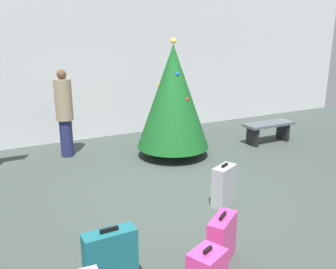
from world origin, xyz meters
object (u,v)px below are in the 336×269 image
object	(u,v)px
suitcase_3	(222,239)
suitcase_4	(111,262)
waiting_bench	(269,128)
traveller_0	(64,112)
suitcase_2	(224,185)
holiday_tree	(173,97)

from	to	relation	value
suitcase_3	suitcase_4	bearing A→B (deg)	176.34
suitcase_3	suitcase_4	distance (m)	1.27
waiting_bench	traveller_0	world-z (taller)	traveller_0
waiting_bench	suitcase_2	bearing A→B (deg)	-143.40
waiting_bench	suitcase_4	size ratio (longest dim) A/B	1.77
holiday_tree	suitcase_2	xyz separation A→B (m)	(-0.39, -2.30, -0.94)
traveller_0	suitcase_3	xyz separation A→B (m)	(0.73, -4.43, -0.68)
traveller_0	suitcase_2	size ratio (longest dim) A/B	2.81
suitcase_2	suitcase_4	distance (m)	2.34
suitcase_2	waiting_bench	bearing A→B (deg)	36.60
waiting_bench	suitcase_2	xyz separation A→B (m)	(-2.81, -2.09, -0.05)
waiting_bench	traveller_0	distance (m)	4.59
waiting_bench	suitcase_2	size ratio (longest dim) A/B	1.95
holiday_tree	suitcase_3	xyz separation A→B (m)	(-1.23, -3.41, -0.98)
suitcase_3	waiting_bench	bearing A→B (deg)	41.20
suitcase_4	suitcase_3	bearing A→B (deg)	-3.66
waiting_bench	suitcase_3	bearing A→B (deg)	-138.80
suitcase_2	suitcase_4	xyz separation A→B (m)	(-2.11, -1.03, 0.03)
holiday_tree	suitcase_2	distance (m)	2.52
traveller_0	suitcase_2	xyz separation A→B (m)	(1.57, -3.32, -0.65)
holiday_tree	suitcase_2	world-z (taller)	holiday_tree
holiday_tree	waiting_bench	bearing A→B (deg)	-4.93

